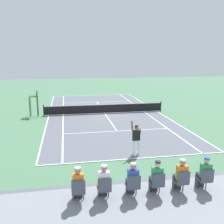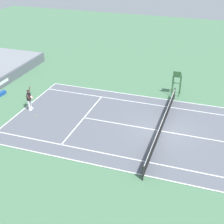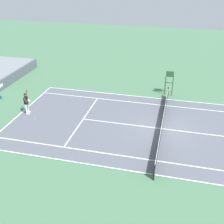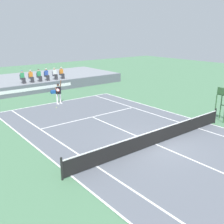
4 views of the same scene
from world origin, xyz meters
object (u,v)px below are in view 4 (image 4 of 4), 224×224
(spectator_seated_2, at_px, (39,75))
(spectator_seated_5, at_px, (62,73))
(umpire_chair, at_px, (223,100))
(spectator_seated_4, at_px, (55,74))
(equipment_bag, at_px, (55,92))
(spectator_seated_0, at_px, (23,77))
(tennis_ball, at_px, (57,108))
(tennis_player, at_px, (58,93))
(spectator_seated_3, at_px, (47,75))
(spectator_seated_1, at_px, (31,76))

(spectator_seated_2, height_order, spectator_seated_5, same)
(umpire_chair, bearing_deg, spectator_seated_4, 103.25)
(spectator_seated_2, bearing_deg, equipment_bag, -70.86)
(spectator_seated_0, height_order, equipment_bag, spectator_seated_0)
(spectator_seated_4, relative_size, spectator_seated_5, 1.00)
(spectator_seated_2, relative_size, tennis_ball, 18.60)
(spectator_seated_0, xyz_separation_m, spectator_seated_4, (3.60, 0.00, 0.00))
(spectator_seated_0, height_order, tennis_player, spectator_seated_0)
(spectator_seated_3, xyz_separation_m, tennis_player, (-1.84, -6.11, -0.65))
(spectator_seated_4, xyz_separation_m, tennis_player, (-2.81, -6.11, -0.65))
(spectator_seated_1, height_order, tennis_ball, spectator_seated_1)
(spectator_seated_3, height_order, spectator_seated_4, same)
(spectator_seated_0, xyz_separation_m, equipment_bag, (2.49, -2.03, -1.48))
(spectator_seated_2, distance_m, spectator_seated_4, 1.82)
(spectator_seated_0, relative_size, spectator_seated_1, 1.00)
(spectator_seated_3, distance_m, spectator_seated_4, 0.97)
(spectator_seated_1, bearing_deg, spectator_seated_2, 0.00)
(spectator_seated_0, height_order, tennis_ball, spectator_seated_0)
(spectator_seated_2, xyz_separation_m, spectator_seated_3, (0.85, 0.00, 0.00))
(spectator_seated_4, xyz_separation_m, equipment_bag, (-1.11, -2.03, -1.48))
(spectator_seated_4, distance_m, tennis_ball, 8.15)
(spectator_seated_4, bearing_deg, tennis_ball, -116.63)
(spectator_seated_3, height_order, tennis_ball, spectator_seated_3)
(tennis_ball, bearing_deg, spectator_seated_5, 58.22)
(spectator_seated_2, distance_m, equipment_bag, 2.61)
(spectator_seated_1, bearing_deg, umpire_chair, -68.65)
(spectator_seated_4, height_order, tennis_ball, spectator_seated_4)
(spectator_seated_2, xyz_separation_m, spectator_seated_4, (1.82, 0.00, 0.00))
(spectator_seated_2, relative_size, spectator_seated_3, 1.00)
(spectator_seated_4, distance_m, equipment_bag, 2.75)
(spectator_seated_2, relative_size, equipment_bag, 1.37)
(tennis_player, bearing_deg, umpire_chair, -58.57)
(tennis_ball, bearing_deg, tennis_player, 53.06)
(spectator_seated_2, bearing_deg, tennis_player, -99.20)
(tennis_ball, xyz_separation_m, umpire_chair, (7.68, -10.28, 1.52))
(spectator_seated_3, bearing_deg, spectator_seated_1, 180.00)
(spectator_seated_2, height_order, spectator_seated_3, same)
(spectator_seated_4, bearing_deg, umpire_chair, -76.75)
(equipment_bag, bearing_deg, spectator_seated_0, 140.80)
(spectator_seated_5, bearing_deg, spectator_seated_4, 180.00)
(spectator_seated_4, height_order, equipment_bag, spectator_seated_4)
(equipment_bag, bearing_deg, tennis_player, -112.53)
(spectator_seated_0, relative_size, tennis_player, 0.61)
(tennis_player, bearing_deg, spectator_seated_5, 59.14)
(spectator_seated_1, distance_m, spectator_seated_5, 3.55)
(spectator_seated_4, relative_size, equipment_bag, 1.37)
(spectator_seated_3, bearing_deg, spectator_seated_4, 0.00)
(spectator_seated_3, distance_m, tennis_ball, 7.77)
(tennis_player, bearing_deg, spectator_seated_2, 80.80)
(spectator_seated_0, bearing_deg, spectator_seated_4, 0.00)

